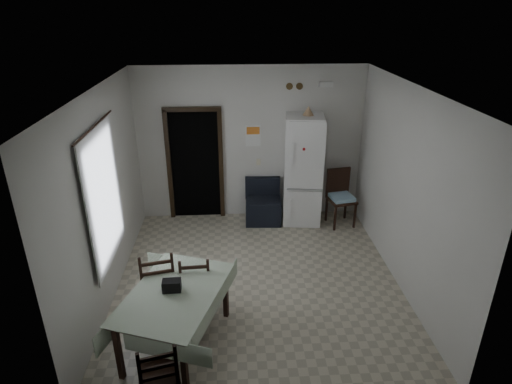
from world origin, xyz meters
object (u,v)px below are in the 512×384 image
Objects in this scene: dining_chair_far_right at (196,284)px; dining_chair_far_left at (158,282)px; fridge at (302,170)px; corner_chair at (342,199)px; dining_table at (177,319)px; navy_seat at (263,202)px; dining_chair_near_head at (159,373)px.

dining_chair_far_left is at bearing -2.51° from dining_chair_far_right.
fridge is at bearing -143.89° from dining_chair_far_left.
corner_chair reaches higher than dining_chair_far_left.
dining_chair_far_right is at bearing 168.31° from dining_chair_far_left.
fridge is 3.84m from dining_table.
fridge is 1.93× the size of corner_chair.
fridge reaches higher than navy_seat.
corner_chair is at bearing -140.13° from dining_chair_far_right.
dining_table is (-1.29, -3.21, -0.01)m from navy_seat.
fridge is 0.96m from navy_seat.
dining_chair_far_right is at bearing -117.21° from fridge.
navy_seat is 1.47m from corner_chair.
navy_seat is 0.85× the size of dining_chair_far_right.
dining_table is at bearing -114.62° from fridge.
corner_chair reaches higher than dining_chair_near_head.
fridge reaches higher than corner_chair.
fridge is at bearing -128.21° from dining_chair_far_right.
dining_chair_near_head is (-0.27, -1.47, -0.01)m from dining_chair_far_right.
dining_chair_far_right is 1.02× the size of dining_chair_near_head.
fridge is at bearing -130.92° from dining_chair_near_head.
fridge is 2.56× the size of navy_seat.
navy_seat is 0.54× the size of dining_table.
dining_chair_near_head is at bearing 85.78° from dining_chair_far_left.
dining_table is (-2.74, -2.98, -0.14)m from corner_chair.
dining_chair_near_head reaches higher than navy_seat.
fridge is 0.91m from corner_chair.
corner_chair is 3.88m from dining_chair_far_left.
dining_chair_far_left is 1.11× the size of dining_chair_far_right.
navy_seat is at bearing -116.17° from dining_chair_far_right.
navy_seat is 0.77× the size of dining_chair_far_left.
fridge reaches higher than dining_chair_far_right.
dining_chair_near_head is (-2.10, -4.10, -0.57)m from fridge.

